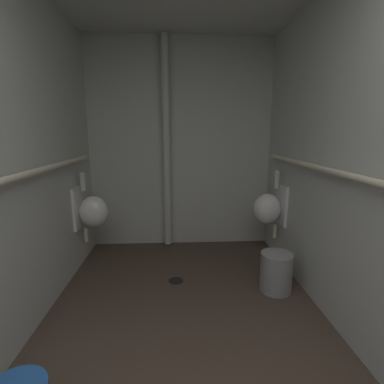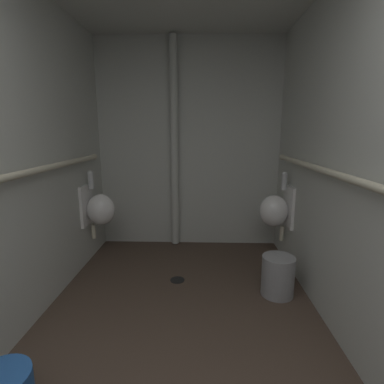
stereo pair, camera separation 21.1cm
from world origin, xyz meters
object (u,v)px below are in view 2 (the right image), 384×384
at_px(urinal_right_mid, 276,210).
at_px(urinal_left_mid, 99,209).
at_px(standpipe_back_wall, 174,146).
at_px(floor_drain, 177,280).
at_px(waste_bin, 278,276).

bearing_deg(urinal_right_mid, urinal_left_mid, -179.73).
height_order(urinal_left_mid, standpipe_back_wall, standpipe_back_wall).
relative_size(urinal_left_mid, standpipe_back_wall, 0.31).
bearing_deg(standpipe_back_wall, floor_drain, -83.84).
relative_size(floor_drain, waste_bin, 0.39).
distance_m(urinal_right_mid, standpipe_back_wall, 1.38).
bearing_deg(urinal_left_mid, standpipe_back_wall, 31.97).
bearing_deg(floor_drain, urinal_right_mid, 22.64).
bearing_deg(waste_bin, floor_drain, 166.63).
relative_size(standpipe_back_wall, waste_bin, 6.89).
bearing_deg(waste_bin, standpipe_back_wall, 131.81).
relative_size(urinal_right_mid, standpipe_back_wall, 0.31).
distance_m(urinal_left_mid, floor_drain, 1.14).
bearing_deg(floor_drain, urinal_left_mid, 154.58).
height_order(urinal_right_mid, floor_drain, urinal_right_mid).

